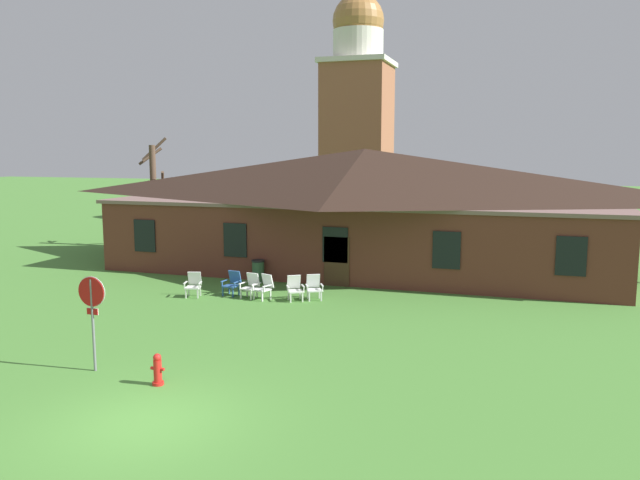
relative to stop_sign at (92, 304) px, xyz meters
name	(u,v)px	position (x,y,z in m)	size (l,w,h in m)	color
ground_plane	(145,423)	(3.03, -2.36, -1.77)	(200.00, 200.00, 0.00)	#477F33
brick_building	(364,207)	(3.03, 16.79, 1.16)	(23.95, 10.40, 5.76)	brown
dome_tower	(357,116)	(-1.88, 34.34, 6.50)	(5.18, 5.18, 18.18)	#93563D
stop_sign	(92,304)	(0.00, 0.00, 0.00)	(0.81, 0.07, 2.50)	slate
lawn_chair_by_porch	(194,284)	(-1.71, 8.25, -1.27)	(0.74, 0.79, 0.96)	silver
lawn_chair_near_door	(233,283)	(-0.37, 8.93, -1.27)	(0.69, 0.73, 0.96)	#2D5693
lawn_chair_left_end	(251,285)	(0.50, 8.74, -1.27)	(0.71, 0.74, 0.96)	silver
lawn_chair_middle	(264,286)	(1.09, 8.71, -1.27)	(0.78, 0.83, 0.96)	white
lawn_chair_right_end	(295,288)	(2.29, 8.85, -1.27)	(0.84, 0.86, 0.96)	silver
lawn_chair_far_side	(314,286)	(2.92, 9.24, -1.27)	(0.81, 0.85, 0.96)	white
bare_tree_beside_building	(154,191)	(-10.08, 18.75, 1.53)	(1.85, 1.74, 6.46)	brown
fire_hydrant	(158,370)	(2.10, -0.37, -1.39)	(0.36, 0.28, 0.79)	red
trash_bin	(258,271)	(-0.38, 11.49, -1.27)	(0.56, 0.56, 0.98)	#335638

